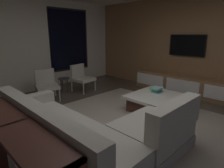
{
  "coord_description": "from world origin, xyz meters",
  "views": [
    {
      "loc": [
        -2.36,
        -2.1,
        1.67
      ],
      "look_at": [
        0.31,
        0.55,
        0.68
      ],
      "focal_mm": 30.82,
      "sensor_mm": 36.0,
      "label": 1
    }
  ],
  "objects_px": {
    "accent_chair_near_window": "(81,76)",
    "media_console": "(187,86)",
    "coffee_table": "(158,103)",
    "accent_chair_by_curtain": "(46,83)",
    "sectional_couch": "(88,134)",
    "mounted_tv": "(187,45)",
    "book_stack_on_coffee_table": "(157,89)",
    "side_stool": "(64,81)",
    "console_table_behind_couch": "(15,149)"
  },
  "relations": [
    {
      "from": "accent_chair_by_curtain",
      "to": "mounted_tv",
      "type": "distance_m",
      "value": 3.93
    },
    {
      "from": "coffee_table",
      "to": "book_stack_on_coffee_table",
      "type": "xyz_separation_m",
      "value": [
        0.2,
        0.18,
        0.24
      ]
    },
    {
      "from": "accent_chair_near_window",
      "to": "media_console",
      "type": "distance_m",
      "value": 3.05
    },
    {
      "from": "accent_chair_near_window",
      "to": "mounted_tv",
      "type": "height_order",
      "value": "mounted_tv"
    },
    {
      "from": "sectional_couch",
      "to": "media_console",
      "type": "relative_size",
      "value": 0.81
    },
    {
      "from": "media_console",
      "to": "accent_chair_near_window",
      "type": "bearing_deg",
      "value": 126.96
    },
    {
      "from": "sectional_couch",
      "to": "media_console",
      "type": "xyz_separation_m",
      "value": [
        3.64,
        0.19,
        -0.04
      ]
    },
    {
      "from": "book_stack_on_coffee_table",
      "to": "mounted_tv",
      "type": "relative_size",
      "value": 0.26
    },
    {
      "from": "accent_chair_near_window",
      "to": "media_console",
      "type": "xyz_separation_m",
      "value": [
        1.83,
        -2.43,
        -0.18
      ]
    },
    {
      "from": "sectional_couch",
      "to": "console_table_behind_couch",
      "type": "height_order",
      "value": "sectional_couch"
    },
    {
      "from": "accent_chair_by_curtain",
      "to": "sectional_couch",
      "type": "bearing_deg",
      "value": -105.16
    },
    {
      "from": "accent_chair_near_window",
      "to": "coffee_table",
      "type": "bearing_deg",
      "value": -84.62
    },
    {
      "from": "accent_chair_by_curtain",
      "to": "media_console",
      "type": "distance_m",
      "value": 3.81
    },
    {
      "from": "accent_chair_near_window",
      "to": "book_stack_on_coffee_table",
      "type": "bearing_deg",
      "value": -79.38
    },
    {
      "from": "sectional_couch",
      "to": "media_console",
      "type": "height_order",
      "value": "sectional_couch"
    },
    {
      "from": "sectional_couch",
      "to": "side_stool",
      "type": "distance_m",
      "value": 2.98
    },
    {
      "from": "side_stool",
      "to": "media_console",
      "type": "distance_m",
      "value": 3.45
    },
    {
      "from": "coffee_table",
      "to": "accent_chair_by_curtain",
      "type": "distance_m",
      "value": 2.84
    },
    {
      "from": "coffee_table",
      "to": "side_stool",
      "type": "height_order",
      "value": "side_stool"
    },
    {
      "from": "coffee_table",
      "to": "accent_chair_near_window",
      "type": "xyz_separation_m",
      "value": [
        -0.24,
        2.5,
        0.25
      ]
    },
    {
      "from": "coffee_table",
      "to": "book_stack_on_coffee_table",
      "type": "distance_m",
      "value": 0.36
    },
    {
      "from": "sectional_couch",
      "to": "mounted_tv",
      "type": "distance_m",
      "value": 3.99
    },
    {
      "from": "media_console",
      "to": "console_table_behind_couch",
      "type": "relative_size",
      "value": 1.48
    },
    {
      "from": "coffee_table",
      "to": "console_table_behind_couch",
      "type": "distance_m",
      "value": 2.97
    },
    {
      "from": "coffee_table",
      "to": "media_console",
      "type": "xyz_separation_m",
      "value": [
        1.59,
        0.07,
        0.06
      ]
    },
    {
      "from": "side_stool",
      "to": "media_console",
      "type": "bearing_deg",
      "value": -46.62
    },
    {
      "from": "accent_chair_by_curtain",
      "to": "side_stool",
      "type": "bearing_deg",
      "value": 9.49
    },
    {
      "from": "book_stack_on_coffee_table",
      "to": "side_stool",
      "type": "relative_size",
      "value": 0.57
    },
    {
      "from": "book_stack_on_coffee_table",
      "to": "accent_chair_by_curtain",
      "type": "height_order",
      "value": "accent_chair_by_curtain"
    },
    {
      "from": "accent_chair_near_window",
      "to": "side_stool",
      "type": "height_order",
      "value": "accent_chair_near_window"
    },
    {
      "from": "coffee_table",
      "to": "side_stool",
      "type": "bearing_deg",
      "value": 106.79
    },
    {
      "from": "side_stool",
      "to": "console_table_behind_couch",
      "type": "relative_size",
      "value": 0.22
    },
    {
      "from": "coffee_table",
      "to": "mounted_tv",
      "type": "bearing_deg",
      "value": 8.63
    },
    {
      "from": "sectional_couch",
      "to": "media_console",
      "type": "distance_m",
      "value": 3.65
    },
    {
      "from": "accent_chair_by_curtain",
      "to": "media_console",
      "type": "height_order",
      "value": "accent_chair_by_curtain"
    },
    {
      "from": "accent_chair_near_window",
      "to": "mounted_tv",
      "type": "bearing_deg",
      "value": -48.01
    },
    {
      "from": "media_console",
      "to": "mounted_tv",
      "type": "relative_size",
      "value": 3.06
    },
    {
      "from": "console_table_behind_couch",
      "to": "coffee_table",
      "type": "bearing_deg",
      "value": -0.27
    },
    {
      "from": "coffee_table",
      "to": "accent_chair_near_window",
      "type": "relative_size",
      "value": 1.49
    },
    {
      "from": "sectional_couch",
      "to": "accent_chair_by_curtain",
      "type": "relative_size",
      "value": 3.21
    },
    {
      "from": "mounted_tv",
      "to": "console_table_behind_couch",
      "type": "height_order",
      "value": "mounted_tv"
    },
    {
      "from": "accent_chair_near_window",
      "to": "accent_chair_by_curtain",
      "type": "distance_m",
      "value": 1.11
    },
    {
      "from": "side_stool",
      "to": "media_console",
      "type": "xyz_separation_m",
      "value": [
        2.37,
        -2.51,
        -0.12
      ]
    },
    {
      "from": "sectional_couch",
      "to": "accent_chair_by_curtain",
      "type": "xyz_separation_m",
      "value": [
        0.71,
        2.6,
        0.14
      ]
    },
    {
      "from": "book_stack_on_coffee_table",
      "to": "accent_chair_near_window",
      "type": "bearing_deg",
      "value": 100.62
    },
    {
      "from": "accent_chair_by_curtain",
      "to": "mounted_tv",
      "type": "height_order",
      "value": "mounted_tv"
    },
    {
      "from": "coffee_table",
      "to": "media_console",
      "type": "relative_size",
      "value": 0.37
    },
    {
      "from": "accent_chair_near_window",
      "to": "media_console",
      "type": "relative_size",
      "value": 0.25
    },
    {
      "from": "accent_chair_near_window",
      "to": "side_stool",
      "type": "bearing_deg",
      "value": 171.64
    },
    {
      "from": "book_stack_on_coffee_table",
      "to": "accent_chair_by_curtain",
      "type": "distance_m",
      "value": 2.78
    }
  ]
}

